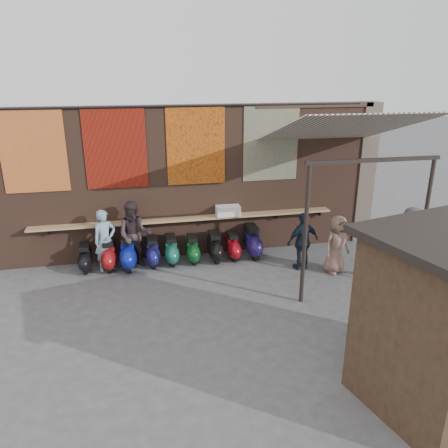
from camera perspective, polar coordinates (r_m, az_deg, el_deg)
The scene contains 31 objects.
ground at distance 9.91m, azimuth -2.84°, elevation -9.61°, with size 70.00×70.00×0.00m, color #474749.
brick_wall at distance 11.69m, azimuth -5.20°, elevation 5.44°, with size 10.00×0.40×4.00m, color brown.
pier_right at distance 13.33m, azimuth 17.71°, elevation 6.34°, with size 0.50×0.50×4.00m, color #4C4238.
eating_counter at distance 11.58m, azimuth -4.83°, elevation 0.69°, with size 8.00×0.32×0.05m, color #9E7A51.
shelf_box at distance 11.69m, azimuth 0.53°, elevation 1.75°, with size 0.63×0.33×0.27m, color white.
tapestry_redgold at distance 11.41m, azimuth -23.65°, elevation 8.71°, with size 1.50×0.02×2.00m, color maroon.
tapestry_sun at distance 11.20m, azimuth -13.99°, elevation 9.57°, with size 1.50×0.02×2.00m, color red.
tapestry_orange at distance 11.31m, azimuth -3.68°, elevation 10.19°, with size 1.50×0.02×2.00m, color #BB5B17.
tapestry_multi at distance 11.77m, azimuth 6.16°, elevation 10.48°, with size 1.50×0.02×2.00m, color #22567F.
hang_rail at distance 11.15m, azimuth -5.36°, elevation 15.08°, with size 0.06×0.06×9.50m, color black.
scooter_stool_0 at distance 11.58m, azimuth -17.66°, elevation -4.26°, with size 0.32×0.71×0.67m, color black, non-canonical shape.
scooter_stool_1 at distance 11.49m, azimuth -14.79°, elevation -3.91°, with size 0.36×0.80×0.76m, color maroon, non-canonical shape.
scooter_stool_2 at distance 11.42m, azimuth -12.44°, elevation -3.69°, with size 0.39×0.87×0.83m, color #0D1C96, non-canonical shape.
scooter_stool_3 at distance 11.50m, azimuth -9.29°, elevation -3.58°, with size 0.34×0.76×0.72m, color navy, non-canonical shape.
scooter_stool_4 at distance 11.53m, azimuth -6.90°, elevation -3.40°, with size 0.34×0.77×0.73m, color #18624E, non-canonical shape.
scooter_stool_5 at distance 11.56m, azimuth -4.16°, elevation -3.33°, with size 0.33×0.73×0.70m, color #0F4D1F, non-canonical shape.
scooter_stool_6 at distance 11.62m, azimuth -1.23°, elevation -3.01°, with size 0.35×0.79×0.75m, color black, non-canonical shape.
scooter_stool_7 at distance 11.74m, azimuth 1.14°, elevation -2.91°, with size 0.33×0.73×0.70m, color maroon, non-canonical shape.
scooter_stool_8 at distance 11.87m, azimuth 3.69°, elevation -2.31°, with size 0.40×0.88×0.84m, color #1D144D, non-canonical shape.
diner_left at distance 11.32m, azimuth -15.27°, elevation -2.08°, with size 0.58×0.38×1.58m, color #799AB0.
diner_right at distance 11.27m, azimuth -11.61°, elevation -1.42°, with size 0.85×0.66×1.75m, color #322729.
shopper_navy at distance 11.16m, azimuth 10.27°, elevation -2.23°, with size 0.88×0.37×1.50m, color black.
shopper_grey at distance 11.10m, azimuth 23.14°, elevation -2.64°, with size 1.21×0.69×1.87m, color #4E4E52.
shopper_tan at distance 11.15m, azimuth 14.48°, elevation -2.59°, with size 0.73×0.47×1.49m, color #795A4D.
stall_sign at distance 7.62m, azimuth 23.09°, elevation -4.74°, with size 1.20×0.04×0.50m, color gold.
stall_shelf at distance 8.02m, azimuth 22.20°, elevation -10.88°, with size 2.00×0.10×0.06m, color #473321.
awning_canvas at distance 10.71m, azimuth 15.21°, elevation 12.02°, with size 3.20×3.40×0.03m, color beige.
awning_ledger at distance 12.10m, azimuth 11.91°, elevation 14.96°, with size 3.30×0.08×0.12m, color #33261C.
awning_header at distance 9.48m, azimuth 19.03°, elevation 7.88°, with size 3.00×0.08×0.08m, color black.
awning_post_left at distance 9.27m, azimuth 10.54°, elevation -1.49°, with size 0.09×0.09×3.10m, color black.
awning_post_right at distance 10.63m, azimuth 24.63°, elevation -0.24°, with size 0.09×0.09×3.10m, color black.
Camera 1 is at (-1.35, -8.56, 4.80)m, focal length 35.00 mm.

